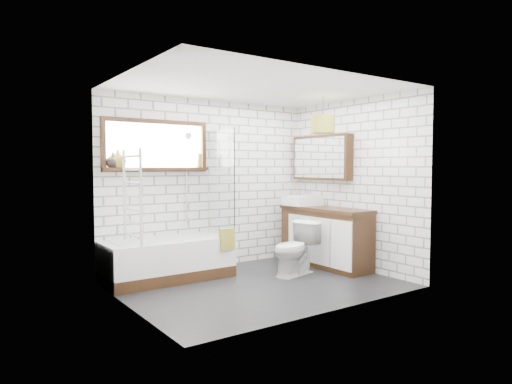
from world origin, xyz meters
TOP-DOWN VIEW (x-y plane):
  - floor at (0.00, 0.00)m, footprint 3.40×2.60m
  - ceiling at (0.00, 0.00)m, footprint 3.40×2.60m
  - wall_back at (0.00, 1.30)m, footprint 3.40×0.01m
  - wall_front at (0.00, -1.30)m, footprint 3.40×0.01m
  - wall_left at (-1.70, 0.00)m, footprint 0.01×2.60m
  - wall_right at (1.70, 0.00)m, footprint 0.01×2.60m
  - window at (-0.85, 1.26)m, footprint 1.52×0.16m
  - towel_radiator at (-1.66, 0.00)m, footprint 0.06×0.52m
  - mirror_cabinet at (1.62, 0.60)m, footprint 0.16×1.20m
  - shower_riser at (-0.40, 1.26)m, footprint 0.02×0.02m
  - bathtub at (-0.85, 0.93)m, footprint 1.69×0.74m
  - shower_screen at (-0.02, 0.93)m, footprint 0.02×0.72m
  - towel_green at (-0.15, 0.56)m, footprint 0.22×0.06m
  - towel_beige at (-0.15, 0.56)m, footprint 0.21×0.05m
  - vanity at (1.45, 0.32)m, footprint 0.51×1.57m
  - basin at (1.39, 0.78)m, footprint 0.51×0.44m
  - tap at (1.55, 0.78)m, footprint 0.04×0.04m
  - toilet at (0.71, 0.15)m, footprint 0.58×0.81m
  - vase_olive at (-1.40, 1.23)m, footprint 0.29×0.29m
  - vase_dark at (-1.47, 1.23)m, footprint 0.24×0.24m
  - bottle at (-0.20, 1.23)m, footprint 0.08×0.08m
  - pendant at (1.08, 0.00)m, footprint 0.34×0.34m

SIDE VIEW (x-z plane):
  - floor at x=0.00m, z-range -0.01..0.00m
  - bathtub at x=-0.85m, z-range 0.00..0.55m
  - toilet at x=0.71m, z-range 0.00..0.75m
  - vanity at x=1.45m, z-range 0.00..0.90m
  - towel_green at x=-0.15m, z-range 0.38..0.67m
  - towel_beige at x=-0.15m, z-range 0.39..0.66m
  - basin at x=1.39m, z-range 0.90..1.05m
  - tap at x=1.55m, z-range 0.95..1.11m
  - towel_radiator at x=-1.66m, z-range 0.70..1.70m
  - wall_back at x=0.00m, z-range 0.00..2.50m
  - wall_front at x=0.00m, z-range 0.00..2.50m
  - wall_left at x=-1.70m, z-range 0.00..2.50m
  - wall_right at x=1.70m, z-range 0.00..2.50m
  - shower_screen at x=-0.02m, z-range 0.55..2.05m
  - shower_riser at x=-0.40m, z-range 0.70..2.00m
  - vase_dark at x=-1.47m, z-range 1.48..1.68m
  - bottle at x=-0.20m, z-range 1.48..1.68m
  - vase_olive at x=-1.40m, z-range 1.48..1.71m
  - mirror_cabinet at x=1.62m, z-range 1.30..2.00m
  - window at x=-0.85m, z-range 1.46..2.14m
  - pendant at x=1.08m, z-range 1.98..2.22m
  - ceiling at x=0.00m, z-range 2.50..2.51m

